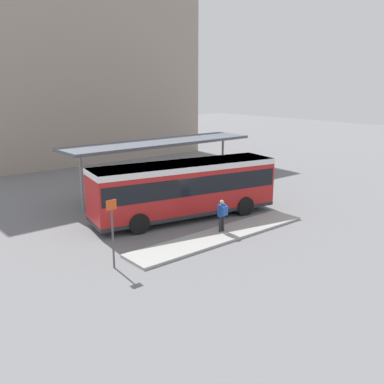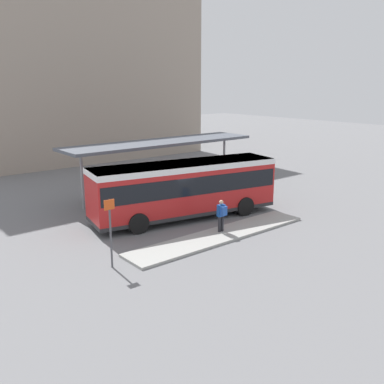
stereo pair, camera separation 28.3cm
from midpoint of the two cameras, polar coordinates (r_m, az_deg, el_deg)
ground_plane at (r=23.37m, az=-1.30°, el=-3.46°), size 120.00×120.00×0.00m
curb_island at (r=20.64m, az=3.51°, el=-5.75°), size 10.07×1.80×0.12m
city_bus at (r=22.89m, az=-1.31°, el=0.80°), size 10.45×4.38×3.05m
pedestrian_waiting at (r=20.66m, az=3.67°, el=-2.90°), size 0.39×0.41×1.58m
bicycle_green at (r=30.47m, az=7.59°, el=1.38°), size 0.48×1.76×0.76m
bicycle_blue at (r=30.78m, az=6.39°, el=1.52°), size 0.48×1.69×0.73m
bicycle_red at (r=31.44m, az=5.85°, el=1.85°), size 0.48×1.79×0.78m
bicycle_orange at (r=31.73m, az=4.62°, el=1.92°), size 0.48×1.59×0.69m
station_shelter at (r=27.63m, az=-4.52°, el=6.51°), size 13.12×3.02×3.53m
potted_planter_near_shelter at (r=28.41m, az=4.17°, el=1.31°), size 1.03×1.03×1.47m
platform_sign at (r=17.00m, az=-11.03°, el=-5.09°), size 0.44×0.08×2.80m
station_building at (r=46.11m, az=-17.14°, el=17.13°), size 23.09×14.46×19.76m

